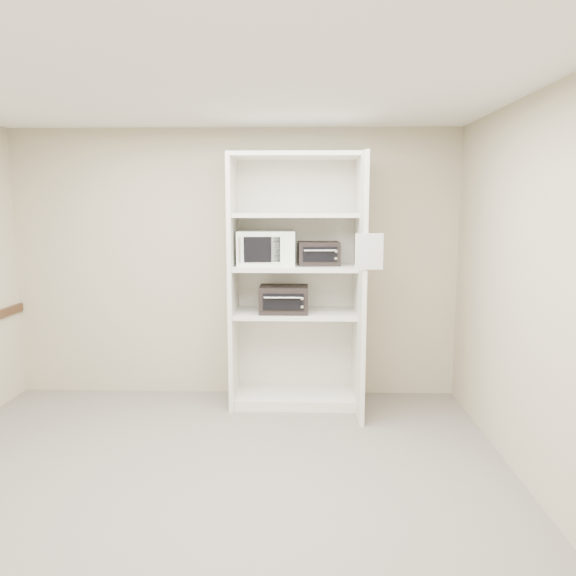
{
  "coord_description": "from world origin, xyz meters",
  "views": [
    {
      "loc": [
        0.69,
        -3.66,
        1.94
      ],
      "look_at": [
        0.56,
        1.42,
        1.19
      ],
      "focal_mm": 35.0,
      "sensor_mm": 36.0,
      "label": 1
    }
  ],
  "objects_px": {
    "microwave": "(266,248)",
    "toaster_oven_lower": "(284,299)",
    "toaster_oven_upper": "(319,253)",
    "shelving_unit": "(300,290)"
  },
  "relations": [
    {
      "from": "microwave",
      "to": "toaster_oven_upper",
      "type": "distance_m",
      "value": 0.51
    },
    {
      "from": "shelving_unit",
      "to": "microwave",
      "type": "height_order",
      "value": "shelving_unit"
    },
    {
      "from": "toaster_oven_upper",
      "to": "toaster_oven_lower",
      "type": "height_order",
      "value": "toaster_oven_upper"
    },
    {
      "from": "microwave",
      "to": "toaster_oven_lower",
      "type": "distance_m",
      "value": 0.53
    },
    {
      "from": "microwave",
      "to": "toaster_oven_upper",
      "type": "relative_size",
      "value": 1.4
    },
    {
      "from": "microwave",
      "to": "toaster_oven_lower",
      "type": "xyz_separation_m",
      "value": [
        0.18,
        -0.11,
        -0.49
      ]
    },
    {
      "from": "shelving_unit",
      "to": "toaster_oven_upper",
      "type": "relative_size",
      "value": 6.18
    },
    {
      "from": "toaster_oven_upper",
      "to": "toaster_oven_lower",
      "type": "xyz_separation_m",
      "value": [
        -0.33,
        -0.09,
        -0.43
      ]
    },
    {
      "from": "microwave",
      "to": "toaster_oven_lower",
      "type": "relative_size",
      "value": 1.19
    },
    {
      "from": "shelving_unit",
      "to": "toaster_oven_upper",
      "type": "distance_m",
      "value": 0.39
    }
  ]
}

